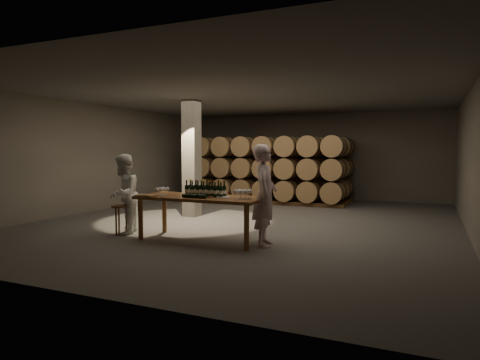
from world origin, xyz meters
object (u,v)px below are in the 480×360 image
at_px(bottle_cluster, 205,191).
at_px(plate, 223,197).
at_px(stool, 120,210).
at_px(person_man, 265,195).
at_px(tasting_table, 201,201).
at_px(notebook_near, 151,196).
at_px(person_woman, 124,194).

bearing_deg(bottle_cluster, plate, -8.69).
height_order(stool, person_man, person_man).
relative_size(tasting_table, notebook_near, 11.27).
bearing_deg(person_woman, plate, 65.88).
bearing_deg(notebook_near, person_woman, 176.24).
bearing_deg(stool, tasting_table, 4.05).
bearing_deg(person_man, tasting_table, 78.54).
bearing_deg(bottle_cluster, person_man, 1.48).
distance_m(notebook_near, person_man, 2.31).
xyz_separation_m(person_man, person_woman, (-3.23, -0.15, -0.10)).
xyz_separation_m(bottle_cluster, plate, (0.44, -0.07, -0.11)).
height_order(tasting_table, stool, tasting_table).
bearing_deg(person_man, person_woman, 77.85).
bearing_deg(plate, tasting_table, 177.57).
relative_size(bottle_cluster, stool, 1.36).
height_order(person_man, person_woman, person_man).
bearing_deg(tasting_table, bottle_cluster, 33.39).
bearing_deg(tasting_table, plate, -2.43).
distance_m(bottle_cluster, person_man, 1.27).
bearing_deg(plate, person_woman, -178.80).
bearing_deg(plate, person_man, 6.92).
bearing_deg(bottle_cluster, person_woman, -176.56).
height_order(bottle_cluster, person_man, person_man).
bearing_deg(bottle_cluster, stool, -174.79).
height_order(notebook_near, person_woman, person_woman).
bearing_deg(stool, plate, 2.70).
relative_size(person_man, person_woman, 1.11).
relative_size(notebook_near, person_man, 0.12).
bearing_deg(bottle_cluster, notebook_near, -153.21).
xyz_separation_m(tasting_table, stool, (-1.94, -0.14, -0.28)).
bearing_deg(notebook_near, stool, -179.70).
bearing_deg(person_woman, bottle_cluster, 68.12).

